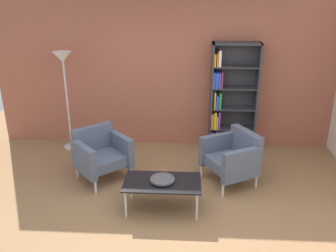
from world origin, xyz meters
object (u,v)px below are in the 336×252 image
Objects in this scene: armchair_by_bookshelf at (101,153)px; coffee_table_low at (162,184)px; armchair_spare_guest at (233,156)px; floor_lamp_torchiere at (64,69)px; bookshelf_tall at (228,99)px; decorative_bowl at (162,179)px.

coffee_table_low is at bearing -79.60° from armchair_by_bookshelf.
armchair_spare_guest is 3.17m from floor_lamp_torchiere.
bookshelf_tall is 2.00× the size of armchair_by_bookshelf.
bookshelf_tall is 2.04× the size of armchair_spare_guest.
bookshelf_tall is 2.28m from decorative_bowl.
armchair_spare_guest is 1.98m from armchair_by_bookshelf.
coffee_table_low is 1.05× the size of armchair_by_bookshelf.
coffee_table_low is at bearing -81.18° from armchair_spare_guest.
armchair_by_bookshelf is at bearing -118.82° from armchair_spare_guest.
floor_lamp_torchiere is (-2.79, 1.08, 1.03)m from armchair_spare_guest.
decorative_bowl is 1.25m from armchair_by_bookshelf.
coffee_table_low is 0.57× the size of floor_lamp_torchiere.
floor_lamp_torchiere is at bearing -140.19° from armchair_spare_guest.
bookshelf_tall reaches higher than floor_lamp_torchiere.
floor_lamp_torchiere reaches higher than armchair_by_bookshelf.
armchair_spare_guest is at bearing -21.18° from floor_lamp_torchiere.
armchair_by_bookshelf is 0.55× the size of floor_lamp_torchiere.
bookshelf_tall is at bearing -10.49° from armchair_by_bookshelf.
bookshelf_tall is 1.90× the size of coffee_table_low.
armchair_by_bookshelf is at bearing -148.53° from bookshelf_tall.
decorative_bowl is 0.34× the size of armchair_spare_guest.
floor_lamp_torchiere is at bearing 84.93° from armchair_by_bookshelf.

